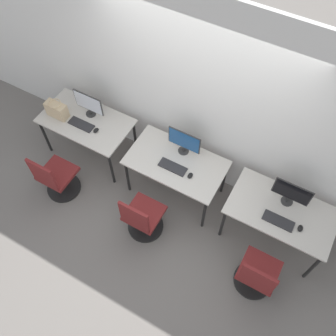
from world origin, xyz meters
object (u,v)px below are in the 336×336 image
at_px(mouse_left, 96,130).
at_px(office_chair_right, 256,276).
at_px(keyboard_right, 278,221).
at_px(mouse_center, 190,176).
at_px(monitor_center, 184,141).
at_px(monitor_right, 291,193).
at_px(office_chair_center, 142,218).
at_px(keyboard_left, 81,124).
at_px(handbag, 57,110).
at_px(mouse_right, 300,228).
at_px(keyboard_center, 173,167).
at_px(office_chair_left, 56,178).
at_px(monitor_left, 89,104).

distance_m(mouse_left, office_chair_right, 2.75).
bearing_deg(keyboard_right, mouse_center, 177.79).
xyz_separation_m(monitor_center, monitor_right, (1.42, -0.05, 0.00)).
height_order(office_chair_center, office_chair_right, same).
bearing_deg(mouse_center, keyboard_left, 179.60).
bearing_deg(mouse_left, handbag, -177.76).
xyz_separation_m(monitor_right, mouse_right, (0.25, -0.27, -0.19)).
bearing_deg(mouse_center, monitor_center, 129.67).
xyz_separation_m(mouse_center, monitor_right, (1.17, 0.25, 0.19)).
distance_m(keyboard_left, monitor_right, 2.86).
bearing_deg(office_chair_right, keyboard_center, 156.59).
relative_size(monitor_center, office_chair_center, 0.51).
bearing_deg(handbag, mouse_center, 0.11).
xyz_separation_m(mouse_left, monitor_center, (1.18, 0.28, 0.19)).
height_order(keyboard_center, mouse_center, mouse_center).
xyz_separation_m(monitor_center, keyboard_center, (0.00, -0.29, -0.19)).
bearing_deg(handbag, keyboard_right, -0.73).
relative_size(office_chair_left, office_chair_right, 1.00).
xyz_separation_m(monitor_right, keyboard_right, (-0.00, -0.30, -0.19)).
distance_m(monitor_left, keyboard_left, 0.30).
distance_m(keyboard_left, mouse_left, 0.24).
xyz_separation_m(mouse_left, monitor_right, (2.61, 0.23, 0.19)).
height_order(mouse_right, office_chair_right, office_chair_right).
distance_m(mouse_center, monitor_right, 1.21).
relative_size(office_chair_left, mouse_right, 9.67).
xyz_separation_m(office_chair_left, monitor_center, (1.41, 1.01, 0.57)).
xyz_separation_m(mouse_center, office_chair_right, (1.21, -0.62, -0.39)).
xyz_separation_m(mouse_left, mouse_right, (2.86, -0.04, 0.00)).
bearing_deg(monitor_right, mouse_center, -167.93).
xyz_separation_m(keyboard_left, mouse_right, (3.10, -0.03, 0.01)).
bearing_deg(office_chair_left, mouse_center, 22.96).
distance_m(office_chair_left, mouse_center, 1.85).
relative_size(monitor_left, handbag, 1.48).
relative_size(keyboard_left, mouse_left, 4.04).
distance_m(keyboard_right, mouse_right, 0.25).
distance_m(office_chair_left, monitor_right, 3.05).
bearing_deg(office_chair_right, monitor_center, 147.66).
height_order(mouse_left, office_chair_right, office_chair_right).
bearing_deg(office_chair_center, keyboard_center, 83.12).
distance_m(office_chair_left, keyboard_center, 1.63).
distance_m(mouse_left, office_chair_left, 0.85).
xyz_separation_m(office_chair_center, monitor_right, (1.50, 0.89, 0.57)).
distance_m(monitor_left, handbag, 0.46).
height_order(monitor_center, mouse_center, monitor_center).
distance_m(mouse_right, office_chair_right, 0.75).
bearing_deg(monitor_left, mouse_right, -4.71).
distance_m(mouse_center, handbag, 2.06).
height_order(mouse_left, handbag, handbag).
height_order(monitor_left, handbag, monitor_left).
height_order(mouse_center, office_chair_center, office_chair_center).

